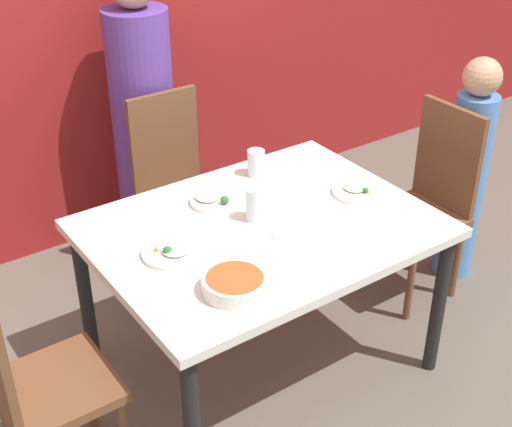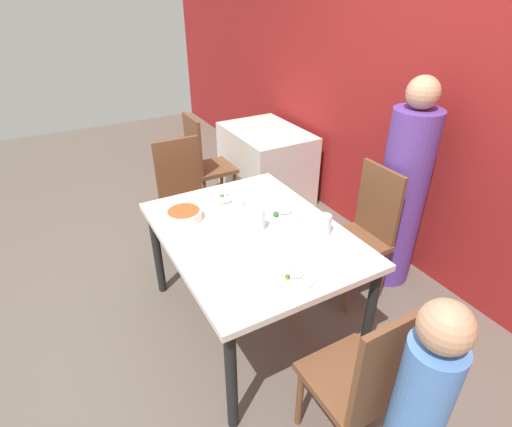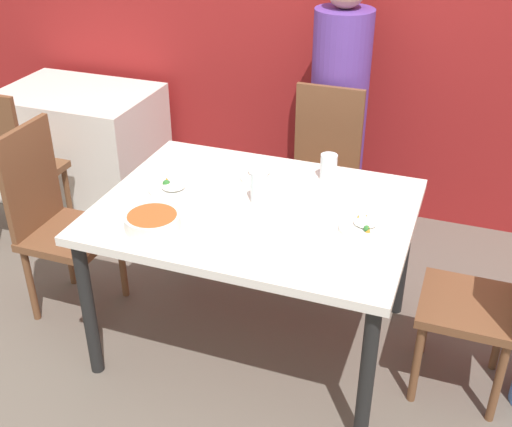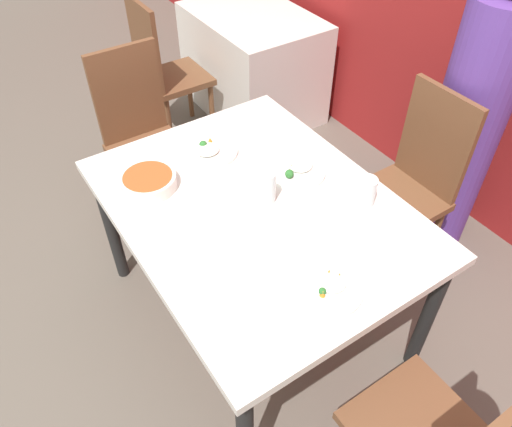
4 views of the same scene
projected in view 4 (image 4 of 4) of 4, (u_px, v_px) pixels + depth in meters
ground_plane at (256, 313)px, 2.53m from camera, size 10.00×10.00×0.00m
dining_table at (256, 219)px, 2.06m from camera, size 1.35×1.03×0.75m
chair_adult_spot at (411, 182)px, 2.46m from camera, size 0.40×0.40×0.99m
chair_empty_left at (142, 135)px, 2.75m from camera, size 0.40×0.40×0.99m
person_adult at (467, 126)px, 2.45m from camera, size 0.33×0.33×1.57m
bowl_curry at (148, 181)px, 2.07m from camera, size 0.23×0.23×0.06m
plate_rice_adult at (330, 288)px, 1.69m from camera, size 0.23×0.23×0.05m
plate_rice_child at (299, 171)px, 2.14m from camera, size 0.22×0.22×0.06m
plate_noodles at (210, 151)px, 2.24m from camera, size 0.24×0.24×0.05m
glass_water_tall at (266, 187)px, 1.98m from camera, size 0.08×0.08×0.14m
glass_water_short at (366, 191)px, 1.97m from camera, size 0.08×0.08×0.12m
fork_steel at (238, 225)px, 1.92m from camera, size 0.18×0.05×0.01m
background_table at (253, 64)px, 3.67m from camera, size 0.98×0.70×0.74m
chair_background at (165, 70)px, 3.28m from camera, size 0.40×0.40×0.99m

